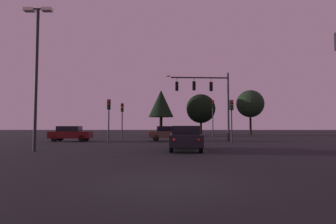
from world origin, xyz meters
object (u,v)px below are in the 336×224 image
tree_behind_sign (161,104)px  tree_center_horizon (201,109)px  traffic_light_far_side (122,114)px  car_far_lane (178,131)px  parking_lot_lamp_post (37,61)px  tree_left_far (250,104)px  traffic_light_corner_right (213,111)px  traffic_signal_mast_arm (208,93)px  car_nearside_lane (185,137)px  car_crossing_left (169,133)px  traffic_light_corner_left (232,112)px  car_crossing_right (71,133)px  traffic_light_median (109,112)px

tree_behind_sign → tree_center_horizon: (7.01, 1.44, -0.78)m
traffic_light_far_side → car_far_lane: size_ratio=0.82×
parking_lot_lamp_post → tree_left_far: (21.95, 31.10, 0.04)m
tree_left_far → traffic_light_corner_right: bearing=-120.8°
traffic_signal_mast_arm → tree_left_far: 22.73m
car_nearside_lane → car_crossing_left: size_ratio=1.03×
car_nearside_lane → tree_left_far: size_ratio=0.59×
traffic_light_corner_left → car_crossing_left: (-5.70, 3.57, -1.97)m
traffic_light_corner_right → tree_center_horizon: size_ratio=0.64×
car_crossing_right → parking_lot_lamp_post: (2.01, -10.71, 4.65)m
car_crossing_left → car_crossing_right: size_ratio=1.10×
traffic_light_corner_left → car_nearside_lane: 8.85m
traffic_light_median → tree_behind_sign: bearing=80.2°
tree_behind_sign → tree_left_far: (15.72, 1.31, 0.07)m
car_crossing_right → car_nearside_lane: bearing=-41.5°
parking_lot_lamp_post → tree_behind_sign: bearing=78.2°
traffic_light_median → traffic_light_far_side: bearing=87.3°
tree_behind_sign → tree_center_horizon: 7.20m
car_crossing_left → tree_left_far: size_ratio=0.57×
car_crossing_left → traffic_signal_mast_arm: bearing=-15.6°
car_crossing_left → traffic_light_corner_right: bearing=39.1°
car_nearside_lane → traffic_light_median: bearing=133.0°
car_crossing_left → car_crossing_right: bearing=-173.2°
car_nearside_lane → tree_behind_sign: tree_behind_sign is taller
traffic_light_corner_right → car_far_lane: traffic_light_corner_right is taller
tree_behind_sign → car_crossing_left: bearing=-84.9°
traffic_light_corner_right → parking_lot_lamp_post: size_ratio=0.54×
car_far_lane → traffic_light_median: bearing=-110.8°
car_far_lane → tree_left_far: 14.96m
parking_lot_lamp_post → car_crossing_left: bearing=56.6°
traffic_light_median → car_nearside_lane: bearing=-47.0°
traffic_light_corner_right → tree_behind_sign: size_ratio=0.60×
traffic_light_median → parking_lot_lamp_post: parking_lot_lamp_post is taller
traffic_signal_mast_arm → traffic_light_median: traffic_signal_mast_arm is taller
traffic_light_far_side → car_crossing_left: size_ratio=0.88×
traffic_light_corner_right → tree_left_far: bearing=59.2°
traffic_light_median → tree_left_far: size_ratio=0.49×
traffic_light_corner_left → tree_center_horizon: size_ratio=0.54×
traffic_light_corner_right → car_crossing_left: 7.15m
traffic_light_corner_left → traffic_light_corner_right: traffic_light_corner_right is taller
traffic_signal_mast_arm → car_far_lane: size_ratio=1.42×
car_nearside_lane → tree_behind_sign: size_ratio=0.60×
traffic_light_far_side → car_far_lane: (6.31, 12.19, -2.04)m
traffic_light_corner_left → car_crossing_left: 7.01m
traffic_light_corner_right → car_nearside_lane: (-4.05, -15.13, -2.49)m
traffic_light_corner_right → car_far_lane: (-4.00, 9.08, -2.49)m
traffic_light_far_side → traffic_signal_mast_arm: bearing=-13.7°
car_far_lane → car_nearside_lane: bearing=-90.1°
car_crossing_left → tree_behind_sign: 18.56m
car_crossing_left → car_far_lane: 13.36m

